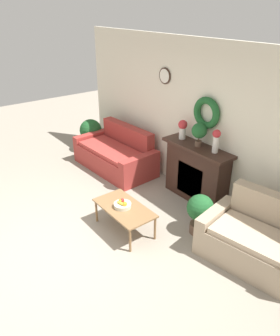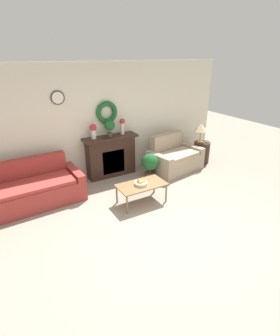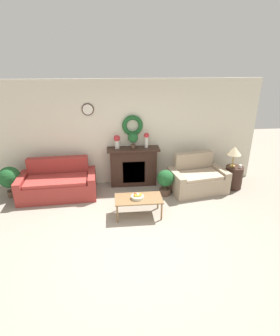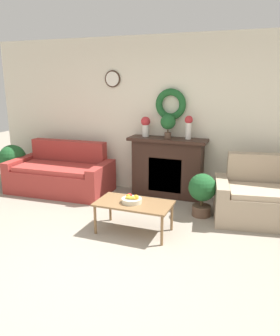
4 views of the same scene
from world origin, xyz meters
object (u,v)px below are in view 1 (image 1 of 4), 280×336
(coffee_table, at_px, (124,209))
(vase_on_mantel_right, at_px, (216,139))
(loveseat_right, at_px, (255,240))
(potted_plant_on_mantel, at_px, (199,132))
(fireplace, at_px, (196,173))
(potted_plant_floor_by_loveseat, at_px, (200,211))
(fruit_bowl, at_px, (122,204))
(potted_plant_floor_by_couch, at_px, (91,131))
(vase_on_mantel_left, at_px, (183,128))
(couch_left, at_px, (116,155))

(coffee_table, distance_m, vase_on_mantel_right, 1.80)
(loveseat_right, height_order, coffee_table, loveseat_right)
(coffee_table, bearing_deg, potted_plant_on_mantel, 89.57)
(fireplace, xyz_separation_m, coffee_table, (-0.01, -1.53, -0.14))
(coffee_table, bearing_deg, fireplace, 89.51)
(loveseat_right, bearing_deg, vase_on_mantel_right, 147.93)
(fireplace, relative_size, potted_plant_floor_by_loveseat, 2.05)
(fireplace, bearing_deg, potted_plant_on_mantel, -96.25)
(potted_plant_floor_by_loveseat, bearing_deg, fruit_bowl, -131.16)
(fireplace, bearing_deg, potted_plant_floor_by_couch, -172.80)
(loveseat_right, xyz_separation_m, coffee_table, (-1.60, -1.03, 0.06))
(coffee_table, height_order, vase_on_mantel_left, vase_on_mantel_left)
(loveseat_right, height_order, potted_plant_floor_by_couch, loveseat_right)
(fireplace, bearing_deg, potted_plant_floor_by_loveseat, -42.58)
(potted_plant_floor_by_loveseat, bearing_deg, couch_left, 174.71)
(fireplace, distance_m, fruit_bowl, 1.55)
(couch_left, bearing_deg, coffee_table, -33.45)
(loveseat_right, height_order, fruit_bowl, loveseat_right)
(coffee_table, xyz_separation_m, potted_plant_floor_by_loveseat, (0.74, 0.86, 0.01))
(vase_on_mantel_left, relative_size, vase_on_mantel_right, 0.89)
(vase_on_mantel_left, height_order, potted_plant_floor_by_loveseat, vase_on_mantel_left)
(potted_plant_on_mantel, bearing_deg, vase_on_mantel_left, 177.16)
(loveseat_right, relative_size, coffee_table, 1.50)
(couch_left, relative_size, potted_plant_floor_by_couch, 2.41)
(potted_plant_on_mantel, bearing_deg, couch_left, -167.56)
(vase_on_mantel_left, relative_size, potted_plant_floor_by_couch, 0.44)
(fruit_bowl, bearing_deg, potted_plant_floor_by_loveseat, 48.84)
(couch_left, relative_size, coffee_table, 1.86)
(loveseat_right, height_order, vase_on_mantel_right, vase_on_mantel_right)
(vase_on_mantel_left, bearing_deg, potted_plant_floor_by_loveseat, -30.78)
(potted_plant_floor_by_couch, bearing_deg, couch_left, -2.52)
(loveseat_right, relative_size, fruit_bowl, 5.62)
(loveseat_right, distance_m, potted_plant_floor_by_couch, 4.59)
(coffee_table, distance_m, fruit_bowl, 0.09)
(couch_left, bearing_deg, fireplace, 10.03)
(fireplace, height_order, fruit_bowl, fireplace)
(fruit_bowl, distance_m, potted_plant_floor_by_loveseat, 1.17)
(coffee_table, bearing_deg, couch_left, 149.37)
(loveseat_right, relative_size, potted_plant_floor_by_couch, 1.93)
(loveseat_right, distance_m, fruit_bowl, 1.93)
(potted_plant_on_mantel, relative_size, potted_plant_floor_by_loveseat, 0.62)
(potted_plant_floor_by_couch, bearing_deg, vase_on_mantel_left, 8.43)
(coffee_table, relative_size, potted_plant_on_mantel, 2.48)
(loveseat_right, distance_m, potted_plant_on_mantel, 1.92)
(potted_plant_floor_by_couch, height_order, potted_plant_floor_by_loveseat, potted_plant_floor_by_couch)
(vase_on_mantel_right, bearing_deg, couch_left, -168.93)
(vase_on_mantel_left, relative_size, potted_plant_on_mantel, 0.85)
(fruit_bowl, xyz_separation_m, potted_plant_floor_by_loveseat, (0.77, 0.88, -0.07))
(vase_on_mantel_left, distance_m, potted_plant_floor_by_loveseat, 1.56)
(potted_plant_on_mantel, xyz_separation_m, potted_plant_floor_by_couch, (-3.00, -0.36, -0.80))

